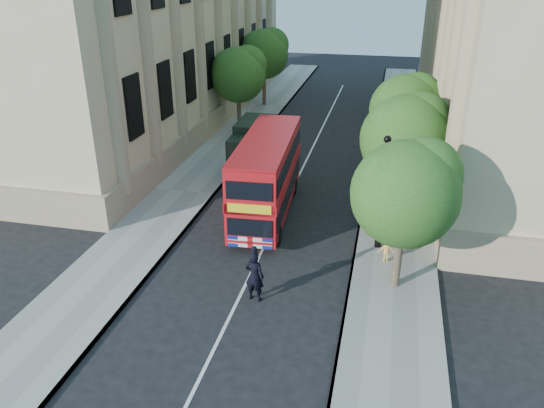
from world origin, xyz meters
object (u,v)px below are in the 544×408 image
Objects in this scene: lamp_post at (382,198)px; double_decker_bus at (267,174)px; police_constable at (255,276)px; woman_pedestrian at (378,221)px; box_van at (254,147)px.

lamp_post is 0.60× the size of double_decker_bus.
woman_pedestrian is at bearing -118.49° from police_constable.
police_constable is at bearing -131.28° from lamp_post.
lamp_post is at bearing -123.55° from police_constable.
box_van reaches higher than woman_pedestrian.
lamp_post is 11.57m from box_van.
lamp_post is at bearing -48.07° from box_van.
police_constable reaches higher than woman_pedestrian.
lamp_post is 1.81m from woman_pedestrian.
lamp_post is 3.19× the size of woman_pedestrian.
lamp_post reaches higher than woman_pedestrian.
box_van is 13.85m from police_constable.
woman_pedestrian is at bearing -45.26° from box_van.
double_decker_bus is 4.24× the size of police_constable.
double_decker_bus is 5.89m from woman_pedestrian.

